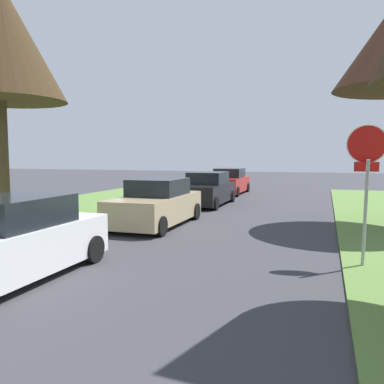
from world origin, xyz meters
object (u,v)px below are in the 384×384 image
at_px(parked_sedan_tan, 157,204).
at_px(parked_sedan_red, 229,182).
at_px(stop_sign_far, 367,164).
at_px(parked_sedan_black, 207,190).
at_px(parked_sedan_white, 6,243).

distance_m(parked_sedan_tan, parked_sedan_red, 11.81).
relative_size(stop_sign_far, parked_sedan_black, 0.67).
distance_m(parked_sedan_white, parked_sedan_tan, 6.42).
distance_m(stop_sign_far, parked_sedan_white, 7.30).
xyz_separation_m(parked_sedan_white, parked_sedan_tan, (0.27, 6.42, 0.00)).
distance_m(parked_sedan_black, parked_sedan_red, 5.90).
xyz_separation_m(stop_sign_far, parked_sedan_red, (-6.47, 15.16, -1.45)).
xyz_separation_m(parked_sedan_tan, parked_sedan_red, (-0.28, 11.81, 0.00)).
distance_m(parked_sedan_white, parked_sedan_red, 18.23).
bearing_deg(parked_sedan_black, parked_sedan_white, -91.42).
height_order(stop_sign_far, parked_sedan_red, stop_sign_far).
xyz_separation_m(stop_sign_far, parked_sedan_white, (-6.46, -3.06, -1.45)).
distance_m(parked_sedan_tan, parked_sedan_black, 5.92).
xyz_separation_m(stop_sign_far, parked_sedan_black, (-6.16, 9.27, -1.45)).
bearing_deg(parked_sedan_tan, parked_sedan_white, -92.44).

